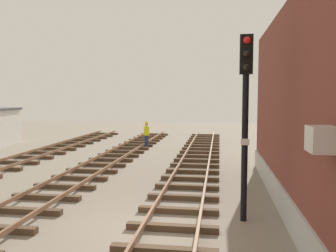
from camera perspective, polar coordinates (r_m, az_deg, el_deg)
The scene contains 5 objects.
ground_plane at distance 10.05m, azimuth -2.86°, elevation -16.29°, with size 80.00×80.00×0.00m, color slate.
track_near_building at distance 9.91m, azimuth 0.69°, elevation -15.80°, with size 2.50×47.78×0.32m.
track_centre at distance 11.50m, azimuth -24.15°, elevation -13.28°, with size 2.50×47.78×0.32m.
signal_mast at distance 10.32m, azimuth 12.31°, elevation 3.21°, with size 0.36×0.40×5.33m.
track_worker_foreground at distance 25.31m, azimuth -3.45°, elevation -1.31°, with size 0.40×0.40×1.87m.
Camera 1 is at (1.82, -9.20, 3.61)m, focal length 38.03 mm.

